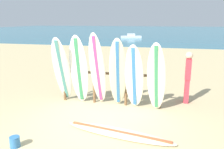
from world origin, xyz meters
The scene contains 13 objects.
ground_plane centered at (0.00, 0.00, 0.00)m, with size 120.00×120.00×0.00m, color #CCB784.
ocean_water centered at (0.00, 58.00, 0.00)m, with size 120.00×80.00×0.01m, color teal.
surfboard_rack centered at (-0.07, 1.88, 0.74)m, with size 3.28×0.09×1.17m.
surfboard_leaning_far_left centered at (-1.54, 1.50, 1.11)m, with size 0.70×1.17×2.22m.
surfboard_leaning_left centered at (-1.01, 1.60, 1.13)m, with size 0.62×0.65×2.26m.
surfboard_leaning_center_left centered at (-0.38, 1.56, 1.18)m, with size 0.49×0.91×2.36m.
surfboard_leaning_center centered at (0.26, 1.52, 1.11)m, with size 0.65×0.97×2.22m.
surfboard_leaning_center_right centered at (0.76, 1.54, 1.02)m, with size 0.59×0.69×2.03m.
surfboard_leaning_right centered at (1.41, 1.43, 1.06)m, with size 0.60×0.79×2.12m.
surfboard_lying_on_sand centered at (0.64, -0.07, 0.04)m, with size 2.83×0.99×0.08m.
beachgoer_standing centered at (2.36, 2.56, 0.94)m, with size 0.23×0.28×1.70m.
small_boat_offshore centered at (-3.73, 29.46, 0.26)m, with size 3.12×1.73×0.71m.
sand_bucket centered at (-1.42, -1.16, 0.12)m, with size 0.21×0.21×0.24m, color #3372B2.
Camera 1 is at (1.67, -4.99, 2.68)m, focal length 36.64 mm.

